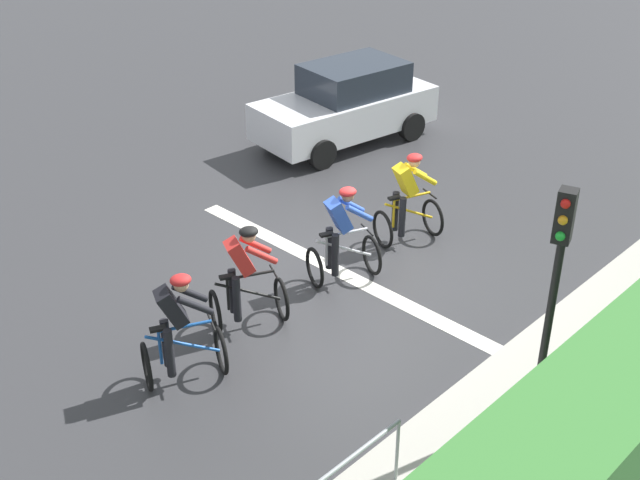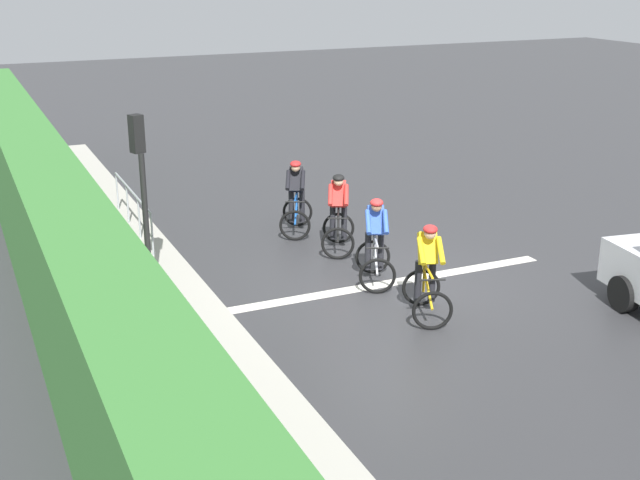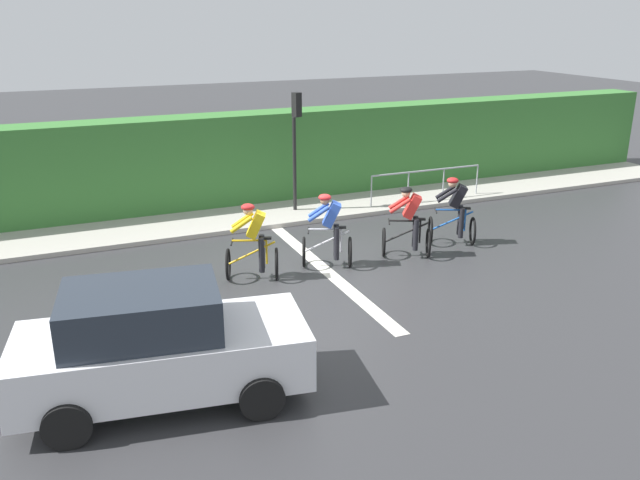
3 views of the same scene
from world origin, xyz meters
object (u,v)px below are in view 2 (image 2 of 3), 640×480
object	(u,v)px
cyclist_mid	(375,242)
pedestrian_railing_kerbside	(132,201)
cyclist_second	(338,214)
cyclist_fourth	(427,273)
cyclist_lead	(296,198)
traffic_light_near_crossing	(141,181)

from	to	relation	value
cyclist_mid	pedestrian_railing_kerbside	world-z (taller)	cyclist_mid
cyclist_mid	cyclist_second	bearing A→B (deg)	85.34
pedestrian_railing_kerbside	cyclist_second	bearing A→B (deg)	-36.96
cyclist_second	cyclist_mid	size ratio (longest dim) A/B	1.00
cyclist_mid	cyclist_fourth	size ratio (longest dim) A/B	1.00
pedestrian_railing_kerbside	cyclist_mid	bearing A→B (deg)	-53.15
cyclist_lead	cyclist_mid	world-z (taller)	same
cyclist_lead	cyclist_fourth	xyz separation A→B (m)	(0.23, -5.13, 0.00)
traffic_light_near_crossing	pedestrian_railing_kerbside	distance (m)	4.14
cyclist_lead	cyclist_mid	bearing A→B (deg)	-87.05
pedestrian_railing_kerbside	cyclist_fourth	bearing A→B (deg)	-60.98
cyclist_lead	cyclist_fourth	distance (m)	5.13
cyclist_lead	cyclist_mid	size ratio (longest dim) A/B	1.00
cyclist_lead	traffic_light_near_crossing	bearing A→B (deg)	-146.85
cyclist_fourth	traffic_light_near_crossing	xyz separation A→B (m)	(-4.14, 2.58, 1.43)
cyclist_lead	cyclist_mid	xyz separation A→B (m)	(0.17, -3.38, 0.00)
cyclist_mid	traffic_light_near_crossing	bearing A→B (deg)	168.49
cyclist_fourth	pedestrian_railing_kerbside	xyz separation A→B (m)	(-3.56, 6.42, -0.01)
cyclist_second	cyclist_fourth	bearing A→B (deg)	-91.55
cyclist_second	cyclist_lead	bearing A→B (deg)	102.75
cyclist_fourth	traffic_light_near_crossing	distance (m)	5.08
traffic_light_near_crossing	pedestrian_railing_kerbside	size ratio (longest dim) A/B	0.92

